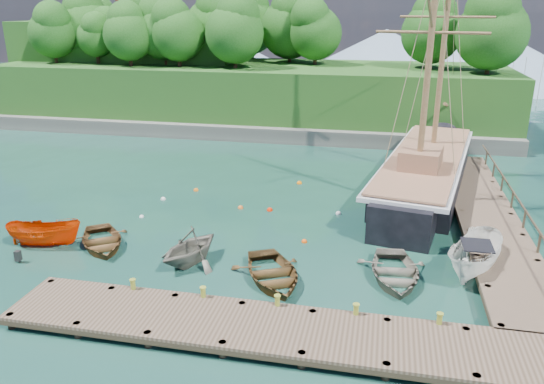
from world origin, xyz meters
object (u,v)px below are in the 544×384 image
Objects in this scene: rowboat_1 at (190,262)px; rowboat_3 at (394,279)px; rowboat_0 at (102,247)px; cabin_boat_white at (473,274)px; schooner at (425,176)px; motorboat_orange at (46,245)px; rowboat_2 at (272,280)px.

rowboat_1 is 0.80× the size of rowboat_3.
rowboat_0 is at bearing -166.86° from rowboat_1.
rowboat_1 reaches higher than cabin_boat_white.
schooner reaches higher than cabin_boat_white.
cabin_boat_white is 11.61m from schooner.
motorboat_orange is at bearing -160.66° from rowboat_1.
schooner is (-1.62, 11.45, 1.03)m from cabin_boat_white.
rowboat_0 is 0.92× the size of rowboat_2.
rowboat_0 is 0.85× the size of cabin_boat_white.
rowboat_3 is (5.28, 1.27, 0.00)m from rowboat_2.
rowboat_2 is 1.01× the size of rowboat_3.
motorboat_orange is at bearing -152.44° from cabin_boat_white.
rowboat_1 is at bearing 176.11° from rowboat_3.
rowboat_0 is 20.55m from schooner.
rowboat_3 reaches higher than rowboat_0.
cabin_boat_white reaches higher than rowboat_3.
rowboat_0 is 1.16× the size of rowboat_1.
rowboat_0 is 2.90m from motorboat_orange.
motorboat_orange is at bearing 147.55° from rowboat_2.
rowboat_1 is at bearing 140.88° from rowboat_2.
rowboat_1 is 0.74× the size of cabin_boat_white.
rowboat_1 is 4.28m from rowboat_2.
rowboat_2 reaches higher than rowboat_0.
rowboat_3 is at bearing -87.78° from schooner.
rowboat_1 is (4.99, -0.72, 0.00)m from rowboat_0.
rowboat_0 is 9.32m from rowboat_2.
rowboat_2 is at bearing -106.41° from schooner.
schooner reaches higher than rowboat_0.
cabin_boat_white is 0.19× the size of schooner.
rowboat_2 is 1.17× the size of motorboat_orange.
motorboat_orange is 20.91m from cabin_boat_white.
rowboat_1 is 0.14× the size of schooner.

